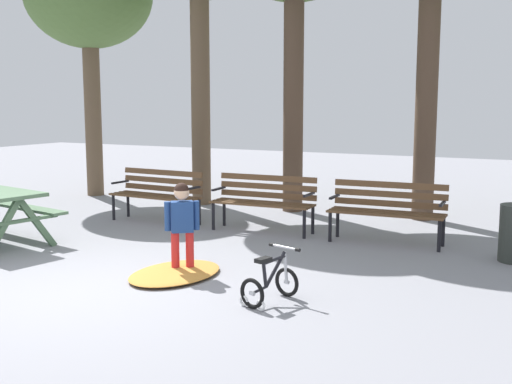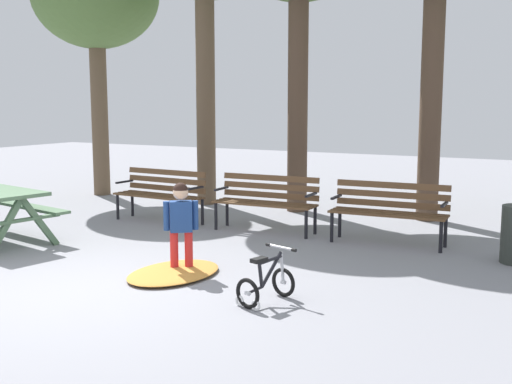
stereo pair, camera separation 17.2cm
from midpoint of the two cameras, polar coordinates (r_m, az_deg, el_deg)
The scene contains 7 objects.
ground at distance 6.98m, azimuth -15.72°, elevation -8.51°, with size 36.00×36.00×0.00m, color gray.
park_bench_far_left at distance 10.47m, azimuth -9.34°, elevation 0.08°, with size 1.62×0.54×0.85m.
park_bench_left at distance 9.59m, azimuth 0.24°, elevation -0.56°, with size 1.62×0.52×0.85m.
park_bench_right at distance 8.94m, azimuth 11.29°, elevation -1.35°, with size 1.62×0.54×0.85m.
child_standing at distance 7.28m, azimuth -7.39°, elevation -2.56°, with size 0.33×0.29×1.05m.
kids_bicycle at distance 6.26m, azimuth 0.45°, elevation -8.22°, with size 0.48×0.62×0.54m.
leaf_pile at distance 7.29m, azimuth -8.01°, elevation -7.26°, with size 1.25×0.87×0.07m, color #C68438.
Camera 1 is at (4.53, -4.90, 1.97)m, focal length 44.16 mm.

